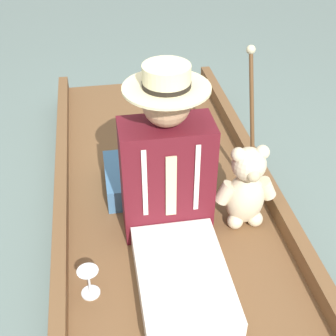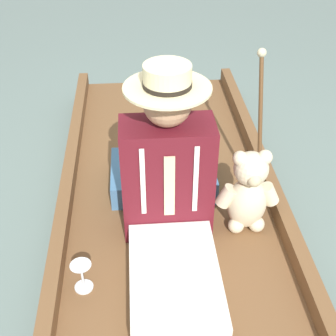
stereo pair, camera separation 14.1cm
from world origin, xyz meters
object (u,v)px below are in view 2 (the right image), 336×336
at_px(seated_person, 169,194).
at_px(walking_cane, 260,113).
at_px(wine_glass, 81,271).
at_px(teddy_bear, 248,193).

relative_size(seated_person, walking_cane, 1.19).
bearing_deg(seated_person, wine_glass, 23.49).
relative_size(wine_glass, walking_cane, 0.19).
relative_size(seated_person, teddy_bear, 1.97).
distance_m(teddy_bear, walking_cane, 0.40).
xyz_separation_m(wine_glass, walking_cane, (-0.82, -0.63, 0.31)).
bearing_deg(teddy_bear, wine_glass, 23.31).
height_order(seated_person, wine_glass, seated_person).
bearing_deg(seated_person, teddy_bear, -175.97).
height_order(seated_person, teddy_bear, seated_person).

